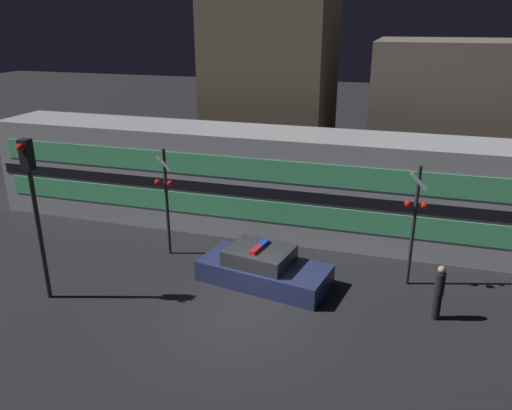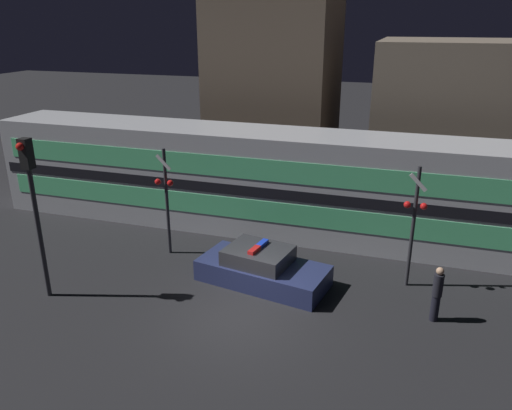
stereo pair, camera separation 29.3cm
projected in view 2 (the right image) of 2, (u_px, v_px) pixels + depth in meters
name	position (u px, v px, depth m)	size (l,w,h in m)	color
ground_plane	(238.00, 317.00, 14.78)	(120.00, 120.00, 0.00)	black
train	(250.00, 180.00, 20.57)	(22.35, 2.89, 4.13)	#B7BABF
police_car	(262.00, 269.00, 16.57)	(4.54, 2.60, 1.34)	navy
pedestrian	(437.00, 294.00, 14.33)	(0.29, 0.29, 1.72)	black
crossing_signal_near	(414.00, 221.00, 15.73)	(0.71, 0.30, 4.09)	#2D2D33
crossing_signal_far	(166.00, 196.00, 18.03)	(0.71, 0.30, 4.04)	#2D2D33
traffic_light_corner	(33.00, 194.00, 14.75)	(0.30, 0.46, 5.11)	#2D2D33
building_left	(275.00, 92.00, 26.26)	(6.05, 5.91, 9.34)	brown
building_center	(483.00, 121.00, 23.81)	(10.01, 6.86, 7.39)	#726656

